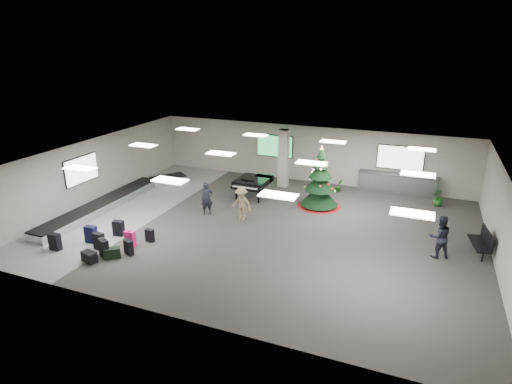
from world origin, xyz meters
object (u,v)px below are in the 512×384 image
at_px(pink_suitcase, 130,239).
at_px(traveler_bench, 440,237).
at_px(service_counter, 397,184).
at_px(christmas_tree, 320,186).
at_px(potted_plant_right, 438,198).
at_px(grand_piano, 252,182).
at_px(baggage_carousel, 117,200).
at_px(traveler_a, 207,199).
at_px(potted_plant_left, 339,185).
at_px(bench, 483,241).
at_px(traveler_b, 242,204).

xyz_separation_m(pink_suitcase, traveler_bench, (11.33, 3.58, 0.52)).
height_order(service_counter, christmas_tree, christmas_tree).
bearing_deg(potted_plant_right, traveler_bench, -90.09).
height_order(service_counter, traveler_bench, traveler_bench).
height_order(grand_piano, traveler_bench, traveler_bench).
relative_size(baggage_carousel, potted_plant_right, 11.35).
height_order(traveler_a, potted_plant_left, traveler_a).
distance_m(baggage_carousel, traveler_bench, 14.90).
distance_m(grand_piano, bench, 10.83).
xyz_separation_m(pink_suitcase, traveler_a, (1.30, 4.05, 0.45)).
bearing_deg(traveler_b, pink_suitcase, -118.91).
bearing_deg(traveler_bench, potted_plant_left, -73.58).
bearing_deg(service_counter, potted_plant_right, -27.57).
distance_m(christmas_tree, potted_plant_right, 5.90).
bearing_deg(potted_plant_right, grand_piano, -165.92).
distance_m(bench, traveler_b, 9.85).
bearing_deg(baggage_carousel, potted_plant_left, 30.69).
height_order(pink_suitcase, christmas_tree, christmas_tree).
relative_size(grand_piano, potted_plant_right, 2.38).
bearing_deg(traveler_a, baggage_carousel, 146.54).
height_order(christmas_tree, potted_plant_left, christmas_tree).
bearing_deg(bench, pink_suitcase, -170.27).
bearing_deg(christmas_tree, traveler_bench, -32.31).
height_order(traveler_bench, potted_plant_left, traveler_bench).
distance_m(baggage_carousel, potted_plant_right, 15.93).
bearing_deg(potted_plant_right, potted_plant_left, 177.33).
xyz_separation_m(potted_plant_left, potted_plant_right, (4.96, -0.23, 0.07)).
relative_size(pink_suitcase, bench, 0.40).
bearing_deg(traveler_b, potted_plant_left, 66.76).
height_order(baggage_carousel, christmas_tree, christmas_tree).
bearing_deg(traveler_bench, pink_suitcase, -6.18).
relative_size(baggage_carousel, traveler_a, 6.27).
distance_m(baggage_carousel, traveler_b, 6.65).
relative_size(grand_piano, traveler_bench, 1.22).
distance_m(bench, potted_plant_right, 5.07).
height_order(baggage_carousel, bench, bench).
distance_m(baggage_carousel, service_counter, 14.50).
bearing_deg(traveler_bench, traveler_b, -26.86).
distance_m(bench, traveler_a, 11.61).
height_order(pink_suitcase, traveler_b, traveler_b).
bearing_deg(potted_plant_left, grand_piano, -148.23).
xyz_separation_m(baggage_carousel, grand_piano, (5.92, 3.41, 0.61)).
height_order(christmas_tree, traveler_b, christmas_tree).
relative_size(pink_suitcase, traveler_a, 0.42).
relative_size(traveler_b, potted_plant_right, 1.82).
bearing_deg(potted_plant_left, traveler_b, -121.49).
bearing_deg(bench, grand_piano, 157.14).
xyz_separation_m(christmas_tree, traveler_bench, (5.42, -3.43, -0.22)).
xyz_separation_m(service_counter, potted_plant_left, (-2.91, -0.84, -0.18)).
bearing_deg(pink_suitcase, potted_plant_right, 37.99).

